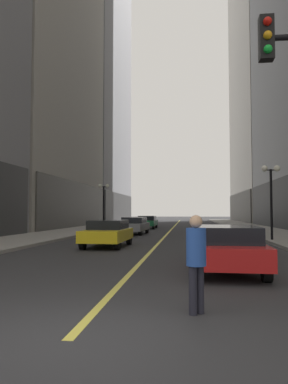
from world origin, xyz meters
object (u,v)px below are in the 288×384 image
Objects in this scene: car_yellow at (108,232)px; street_lamp_left_far at (104,196)px; street_lamp_right_mid at (271,185)px; car_red at (227,246)px; car_grey at (134,225)px; car_green at (147,222)px; pedestrian_in_blue_hoodie at (196,256)px.

street_lamp_left_far is (-4.06, 16.43, 2.54)m from car_yellow.
car_red is at bearing -108.73° from street_lamp_right_mid.
car_grey is 7.67m from street_lamp_left_far.
car_green is 1.03× the size of street_lamp_right_mid.
car_red is at bearing -53.82° from car_yellow.
pedestrian_in_blue_hoodie reaches higher than car_red.
car_yellow is 0.91× the size of car_green.
car_red is 8.62m from car_yellow.
car_yellow is 9.87m from street_lamp_right_mid.
street_lamp_left_far is (-3.75, -4.07, 2.54)m from car_green.
street_lamp_left_far is (-3.86, 6.12, 2.54)m from car_grey.
street_lamp_left_far reaches higher than car_grey.
car_yellow is at bearing 109.48° from pedestrian_in_blue_hoodie.
car_green is at bearing 90.62° from car_grey.
car_green is (-5.39, 27.46, -0.00)m from car_red.
car_green is at bearing 97.81° from pedestrian_in_blue_hoodie.
car_grey is 22.31m from pedestrian_in_blue_hoodie.
street_lamp_left_far reaches higher than car_red.
car_yellow is 10.31m from car_grey.
street_lamp_right_mid is at bearing 71.27° from car_red.
street_lamp_left_far is at bearing 135.40° from street_lamp_right_mid.
pedestrian_in_blue_hoodie is at bearing -70.52° from car_yellow.
street_lamp_left_far is at bearing 111.36° from car_red.
car_yellow and car_grey have the same top height.
street_lamp_left_far is at bearing 103.87° from car_yellow.
street_lamp_right_mid is (9.05, -16.69, 2.54)m from car_green.
pedestrian_in_blue_hoodie is (4.09, -11.58, 0.25)m from car_yellow.
car_red is 1.13× the size of car_yellow.
car_grey is (-0.19, 10.31, 0.00)m from car_yellow.
street_lamp_right_mid is (8.74, 3.81, 2.54)m from car_yellow.
car_grey is 2.71× the size of pedestrian_in_blue_hoodie.
street_lamp_left_far is (-8.15, 28.01, 2.28)m from pedestrian_in_blue_hoodie.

